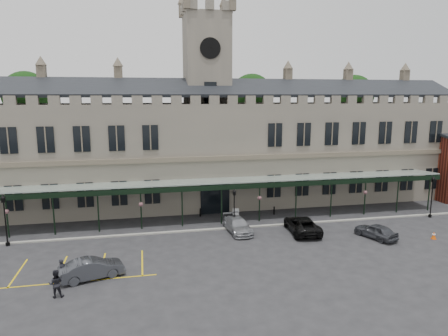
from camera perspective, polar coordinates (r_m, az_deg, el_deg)
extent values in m
plane|color=#242426|center=(34.54, 2.06, -11.61)|extent=(140.00, 140.00, 0.00)
cube|color=#645E53|center=(48.23, -2.41, 2.07)|extent=(60.00, 10.00, 12.00)
cube|color=brown|center=(43.15, -1.30, 1.38)|extent=(60.00, 0.35, 0.50)
cube|color=black|center=(45.28, -1.96, 11.44)|extent=(60.00, 4.77, 2.20)
cube|color=black|center=(50.21, -2.95, 11.32)|extent=(60.00, 4.77, 2.20)
cube|color=black|center=(44.10, -1.29, -4.13)|extent=(3.20, 0.18, 3.80)
cube|color=#645E53|center=(47.77, -2.46, 8.02)|extent=(5.00, 5.00, 22.00)
cylinder|color=silver|center=(45.50, -1.98, 16.74)|extent=(2.20, 0.12, 2.20)
cylinder|color=black|center=(45.43, -1.97, 16.75)|extent=(2.30, 0.04, 2.30)
cube|color=black|center=(45.21, -1.94, 10.43)|extent=(1.40, 0.12, 2.80)
cube|color=#8C9E93|center=(41.77, -0.83, -1.85)|extent=(50.00, 4.00, 0.40)
cube|color=black|center=(39.91, -0.29, -2.79)|extent=(50.00, 0.18, 0.50)
cube|color=gray|center=(39.54, 0.15, -8.63)|extent=(60.00, 0.40, 0.12)
cylinder|color=#332314|center=(58.32, -25.84, 2.48)|extent=(0.70, 0.70, 12.00)
sphere|color=black|center=(57.91, -26.39, 9.35)|extent=(6.00, 6.00, 6.00)
cylinder|color=#332314|center=(58.67, 3.90, 3.52)|extent=(0.70, 0.70, 12.00)
sphere|color=black|center=(58.27, 3.98, 10.38)|extent=(6.00, 6.00, 6.00)
cylinder|color=#332314|center=(64.81, 17.69, 3.70)|extent=(0.70, 0.70, 12.00)
sphere|color=black|center=(64.44, 18.03, 9.89)|extent=(6.00, 6.00, 6.00)
cylinder|color=black|center=(40.09, -28.51, -9.52)|extent=(0.36, 0.36, 0.30)
cylinder|color=black|center=(39.55, -28.73, -7.02)|extent=(0.12, 0.12, 3.95)
cube|color=black|center=(39.01, -29.00, -4.03)|extent=(0.28, 0.28, 0.40)
cone|color=black|center=(38.94, -29.05, -3.53)|extent=(0.43, 0.43, 0.30)
cylinder|color=black|center=(39.14, 1.45, -8.72)|extent=(0.32, 0.32, 0.27)
cylinder|color=black|center=(38.64, 1.46, -6.39)|extent=(0.11, 0.11, 3.58)
cube|color=black|center=(38.13, 1.48, -3.62)|extent=(0.25, 0.25, 0.36)
cone|color=black|center=(38.06, 1.48, -3.16)|extent=(0.39, 0.39, 0.27)
cylinder|color=black|center=(48.55, 27.35, -6.10)|extent=(0.35, 0.35, 0.29)
cylinder|color=black|center=(48.11, 27.53, -4.04)|extent=(0.12, 0.12, 3.90)
cube|color=black|center=(47.68, 27.73, -1.59)|extent=(0.27, 0.27, 0.39)
cone|color=black|center=(47.62, 27.77, -1.19)|extent=(0.43, 0.43, 0.29)
cube|color=#E24D07|center=(41.63, 27.74, -8.93)|extent=(0.37, 0.37, 0.04)
cone|color=#E24D07|center=(41.53, 27.78, -8.51)|extent=(0.43, 0.43, 0.68)
cylinder|color=silver|center=(41.51, 27.79, -8.38)|extent=(0.28, 0.28, 0.10)
cylinder|color=black|center=(42.77, 1.69, -6.92)|extent=(0.06, 0.06, 0.46)
cube|color=silver|center=(42.67, 1.69, -6.51)|extent=(0.64, 0.19, 1.11)
cylinder|color=black|center=(43.45, -3.41, -6.37)|extent=(0.16, 0.16, 0.88)
cylinder|color=black|center=(44.43, 7.17, -6.05)|extent=(0.16, 0.16, 0.89)
imported|color=#37393E|center=(30.80, -18.34, -13.48)|extent=(4.72, 2.81, 1.47)
imported|color=gray|center=(38.54, 1.96, -8.16)|extent=(2.34, 4.89, 1.38)
imported|color=black|center=(39.11, 11.09, -7.96)|extent=(2.99, 5.67, 1.52)
imported|color=#37393E|center=(39.48, 20.85, -8.41)|extent=(2.94, 4.31, 1.36)
imported|color=black|center=(30.97, -22.10, -13.41)|extent=(0.63, 0.71, 1.64)
imported|color=black|center=(28.91, -22.90, -14.97)|extent=(0.94, 0.74, 1.86)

